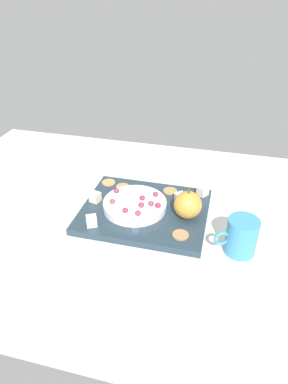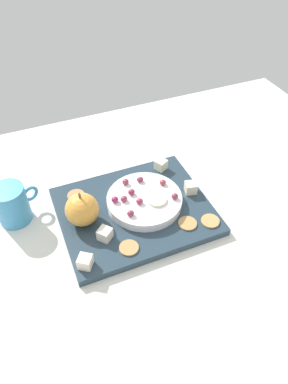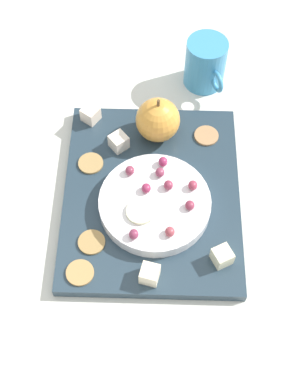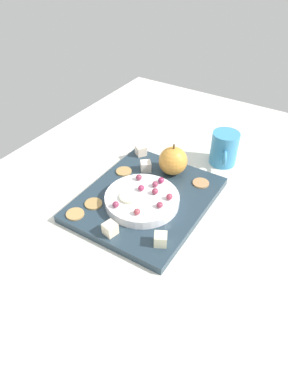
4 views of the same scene
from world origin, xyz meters
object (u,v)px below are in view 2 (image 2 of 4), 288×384
serving_dish (144,200)px  apple_whole (82,210)px  cheese_cube_3 (105,234)px  grape_6 (124,199)px  platter (134,211)px  cheese_cube_2 (190,187)px  grape_1 (115,200)px  apple_slice_0 (157,200)px  cup (12,204)px  grape_2 (140,179)px  grape_8 (175,196)px  cheese_cube_0 (161,165)px  cheese_cube_1 (85,262)px  grape_0 (140,201)px  cracker_0 (76,195)px  grape_4 (163,182)px  cracker_3 (129,248)px  cracker_2 (210,221)px  cracker_1 (188,223)px  grape_3 (125,182)px  grape_7 (131,192)px  grape_5 (131,213)px

serving_dish → apple_whole: size_ratio=2.36×
cheese_cube_3 → grape_6: size_ratio=1.66×
platter → cheese_cube_2: cheese_cube_2 is taller
platter → grape_1: grape_1 is taller
apple_slice_0 → cup: (-31.15, 10.99, 0.34)cm
cheese_cube_2 → grape_2: (-10.93, 5.73, 1.49)cm
grape_8 → cheese_cube_0: bearing=79.2°
cheese_cube_1 → grape_0: 18.91cm
cracker_0 → grape_4: (20.17, -6.38, 2.66)cm
apple_slice_0 → cheese_cube_3: bearing=-163.7°
grape_6 → apple_slice_0: size_ratio=0.36×
platter → grape_6: size_ratio=21.49×
cracker_3 → apple_slice_0: 13.68cm
cracker_2 → grape_2: bearing=122.8°
grape_1 → grape_8: same height
cheese_cube_2 → cracker_1: bearing=-120.6°
cracker_1 → grape_8: (-0.20, 6.53, 2.70)cm
grape_3 → cheese_cube_1: bearing=-130.9°
platter → grape_7: (0.31, 2.48, 3.85)cm
cracker_2 → cup: 45.15cm
cracker_2 → grape_5: 18.20cm
serving_dish → grape_5: bearing=-140.7°
cheese_cube_0 → cracker_2: bearing=-82.6°
cracker_1 → cracker_2: same height
serving_dish → apple_whole: (-14.77, 0.22, 2.68)cm
grape_4 → grape_7: size_ratio=1.00×
cracker_0 → cheese_cube_3: bearing=-80.3°
cracker_2 → cup: size_ratio=0.41×
grape_8 → grape_1: bearing=162.1°
apple_whole → grape_6: apple_whole is taller
grape_0 → grape_6: (-3.03, 2.13, 0.01)cm
grape_8 → apple_whole: bearing=171.2°
apple_whole → cracker_3: apple_whole is taller
apple_whole → cheese_cube_0: 25.80cm
serving_dish → grape_6: (-4.83, 0.72, 1.77)cm
apple_whole → grape_6: 10.00cm
serving_dish → cracker_2: bearing=-43.2°
cheese_cube_2 → cracker_0: cheese_cube_2 is taller
grape_0 → grape_1: size_ratio=1.00×
cheese_cube_1 → cracker_3: (9.61, 0.68, -1.14)cm
grape_2 → grape_1: bearing=-152.1°
apple_whole → cheese_cube_2: size_ratio=2.80×
apple_whole → grape_8: size_ratio=4.65×
cracker_0 → grape_8: grape_8 is taller
cheese_cube_0 → cracker_0: (-23.29, -1.49, -1.14)cm
grape_0 → grape_8: size_ratio=1.00×
cup → cheese_cube_1: bearing=-61.1°
serving_dish → cracker_3: (-8.07, -10.88, -0.89)cm
cracker_1 → apple_slice_0: size_ratio=0.95×
cheese_cube_0 → grape_4: (-3.12, -7.87, 1.52)cm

